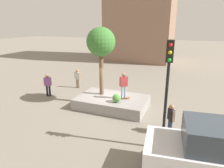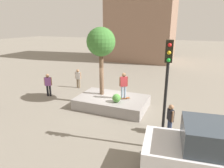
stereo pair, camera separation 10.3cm
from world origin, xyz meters
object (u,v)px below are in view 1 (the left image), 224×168
Objects in this scene: skateboard at (123,98)px; traffic_light_median at (168,78)px; planter_ledge at (112,102)px; pedestrian_crossing at (78,77)px; skateboarder at (124,84)px; bystander_watching at (48,84)px; passerby_with_bag at (171,117)px; plaza_tree at (101,43)px; police_car at (218,154)px.

skateboard is 0.17× the size of traffic_light_median.
planter_ledge is 5.08m from pedestrian_crossing.
pedestrian_crossing is (5.00, -2.74, -0.76)m from skateboarder.
planter_ledge is at bearing 178.11° from bystander_watching.
bystander_watching is 1.09× the size of passerby_with_bag.
traffic_light_median is (-2.95, 3.39, 1.48)m from skateboarder.
traffic_light_median is at bearing 83.47° from passerby_with_bag.
skateboarder is (-0.78, -0.01, 1.35)m from planter_ledge.
traffic_light_median reaches higher than pedestrian_crossing.
pedestrian_crossing reaches higher than skateboard.
planter_ledge is at bearing 146.92° from pedestrian_crossing.
skateboard is 6.01m from bystander_watching.
plaza_tree is at bearing 143.95° from pedestrian_crossing.
police_car is at bearing 146.62° from traffic_light_median.
passerby_with_bag is at bearing -96.53° from traffic_light_median.
pedestrian_crossing is (9.90, -7.40, -0.17)m from police_car.
plaza_tree is at bearing -178.10° from bystander_watching.
planter_ledge is at bearing -27.45° from passerby_with_bag.
pedestrian_crossing is at bearing -111.09° from bystander_watching.
skateboard is 0.96m from skateboarder.
police_car is 3.09× the size of passerby_with_bag.
pedestrian_crossing is 1.03× the size of passerby_with_bag.
planter_ledge is 5.77m from traffic_light_median.
skateboard is 0.47× the size of bystander_watching.
plaza_tree is 5.21m from pedestrian_crossing.
skateboarder is at bearing -33.16° from passerby_with_bag.
pedestrian_crossing is at bearing -37.60° from traffic_light_median.
skateboarder reaches higher than pedestrian_crossing.
planter_ledge is at bearing -42.12° from traffic_light_median.
skateboard is at bearing 151.29° from pedestrian_crossing.
police_car is (-4.89, 4.66, -0.60)m from skateboarder.
passerby_with_bag is at bearing 146.84° from skateboarder.
skateboard is 5.11m from traffic_light_median.
skateboarder reaches higher than police_car.
skateboarder reaches higher than passerby_with_bag.
passerby_with_bag reaches higher than planter_ledge.
skateboarder is at bearing 169.62° from plaza_tree.
police_car is (-5.67, 4.65, 0.75)m from planter_ledge.
traffic_light_median reaches higher than bystander_watching.
bystander_watching reaches higher than skateboard.
skateboarder is (0.00, 0.00, 0.96)m from skateboard.
police_car is at bearing 136.37° from skateboarder.
skateboarder is 0.34× the size of police_car.
plaza_tree is 5.53× the size of skateboard.
plaza_tree is (0.88, -0.32, 3.74)m from planter_ledge.
skateboarder is 4.73m from traffic_light_median.
skateboard is at bearing -33.16° from passerby_with_bag.
skateboarder is 5.76m from pedestrian_crossing.
planter_ledge is 2.76× the size of pedestrian_crossing.
skateboarder is 6.04m from bystander_watching.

